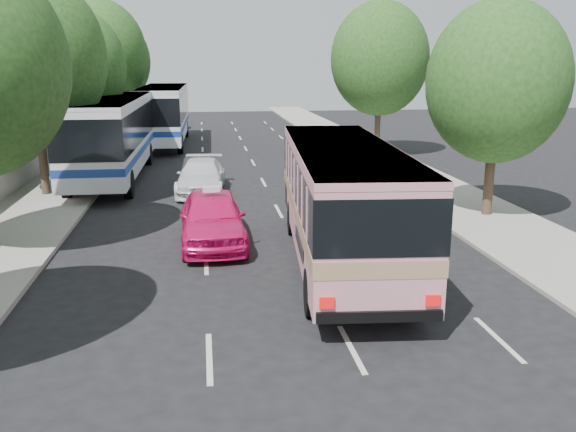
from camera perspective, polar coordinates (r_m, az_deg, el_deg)
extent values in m
plane|color=black|center=(14.46, 0.14, -9.06)|extent=(120.00, 120.00, 0.00)
cube|color=#9E998E|center=(34.27, -19.07, 3.98)|extent=(4.00, 90.00, 0.15)
cube|color=#9E998E|center=(35.20, 9.29, 4.80)|extent=(4.00, 90.00, 0.12)
cube|color=#9E998E|center=(34.54, -22.12, 5.17)|extent=(0.30, 90.00, 1.50)
cylinder|color=#38281E|center=(28.25, -21.99, 5.44)|extent=(0.36, 0.36, 3.80)
ellipsoid|color=#1F4117|center=(27.99, -22.77, 13.54)|extent=(6.00, 6.00, 6.90)
sphere|color=#1F4117|center=(27.64, -22.34, 16.08)|extent=(3.90, 3.90, 3.90)
cylinder|color=#38281E|center=(36.00, -18.86, 7.15)|extent=(0.36, 0.36, 3.50)
ellipsoid|color=#1F4117|center=(35.79, -19.34, 13.00)|extent=(5.52, 5.52, 6.35)
sphere|color=#1F4117|center=(35.43, -18.93, 14.82)|extent=(3.59, 3.59, 3.59)
cylinder|color=#38281E|center=(43.81, -16.87, 8.76)|extent=(0.36, 0.36, 3.99)
ellipsoid|color=#1F4117|center=(43.66, -17.28, 14.25)|extent=(6.30, 6.30, 7.24)
sphere|color=#1F4117|center=(43.33, -16.92, 15.95)|extent=(4.09, 4.09, 4.09)
cylinder|color=#38281E|center=(51.74, -15.78, 9.44)|extent=(0.36, 0.36, 3.72)
ellipsoid|color=#1F4117|center=(51.60, -16.08, 13.77)|extent=(5.88, 5.88, 6.76)
sphere|color=#1F4117|center=(51.27, -15.76, 15.11)|extent=(3.82, 3.82, 3.82)
cylinder|color=#38281E|center=(24.00, 18.33, 3.67)|extent=(0.36, 0.36, 3.23)
ellipsoid|color=#1F4117|center=(23.66, 18.98, 11.78)|extent=(5.10, 5.10, 5.87)
sphere|color=#1F4117|center=(23.57, 20.42, 14.15)|extent=(3.32, 3.31, 3.31)
cylinder|color=#38281E|center=(38.90, 8.37, 8.45)|extent=(0.36, 0.36, 3.80)
ellipsoid|color=#1F4117|center=(38.71, 8.59, 14.35)|extent=(6.00, 6.00, 6.90)
sphere|color=#1F4117|center=(38.56, 9.38, 16.11)|extent=(3.90, 3.90, 3.90)
cube|color=#D18794|center=(17.37, 5.12, 1.86)|extent=(3.59, 11.01, 2.90)
cube|color=#9E7A59|center=(17.44, 5.10, 0.78)|extent=(3.63, 11.03, 0.38)
cube|color=black|center=(17.26, 5.16, 3.58)|extent=(3.65, 11.04, 1.19)
cube|color=#D18794|center=(17.13, 5.22, 6.32)|extent=(3.62, 11.03, 0.17)
cylinder|color=black|center=(20.72, 0.45, -0.17)|extent=(0.42, 1.15, 1.13)
cylinder|color=black|center=(21.01, 7.01, -0.08)|extent=(0.42, 1.15, 1.13)
cylinder|color=black|center=(14.14, 2.28, -7.16)|extent=(0.42, 1.15, 1.13)
cylinder|color=black|center=(14.56, 11.81, -6.82)|extent=(0.42, 1.15, 1.13)
imported|color=#E51368|center=(19.65, -7.09, -0.20)|extent=(2.13, 5.07, 1.72)
imported|color=silver|center=(27.61, -8.13, 3.67)|extent=(2.38, 5.12, 1.45)
cube|color=silver|center=(31.61, -16.13, 7.49)|extent=(3.01, 13.39, 3.39)
cube|color=black|center=(31.57, -16.18, 8.24)|extent=(3.06, 13.42, 1.67)
cube|color=navy|center=(31.72, -16.03, 5.95)|extent=(3.05, 13.41, 0.33)
cube|color=silver|center=(31.48, -16.34, 10.41)|extent=(3.03, 13.41, 0.16)
cylinder|color=black|center=(36.17, -16.96, 5.50)|extent=(0.37, 1.23, 1.22)
cylinder|color=black|center=(35.83, -12.94, 5.68)|extent=(0.37, 1.23, 1.22)
cylinder|color=black|center=(27.56, -19.92, 2.70)|extent=(0.37, 1.23, 1.22)
cylinder|color=black|center=(27.11, -14.68, 2.91)|extent=(0.37, 1.23, 1.22)
cube|color=white|center=(44.37, -11.53, 9.58)|extent=(3.10, 13.54, 3.43)
cube|color=black|center=(44.33, -11.56, 10.12)|extent=(3.15, 13.57, 1.69)
cube|color=navy|center=(44.44, -11.48, 8.46)|extent=(3.14, 13.56, 0.34)
cube|color=white|center=(44.27, -11.64, 11.69)|extent=(3.12, 13.56, 0.16)
cylinder|color=black|center=(48.87, -12.58, 7.91)|extent=(0.38, 1.24, 1.24)
cylinder|color=black|center=(48.69, -9.54, 8.03)|extent=(0.38, 1.24, 1.24)
cylinder|color=black|center=(39.99, -13.75, 6.50)|extent=(0.38, 1.24, 1.24)
cylinder|color=black|center=(39.77, -10.05, 6.65)|extent=(0.38, 1.24, 1.24)
cube|color=silver|center=(19.44, -7.18, 2.51)|extent=(0.55, 0.19, 0.18)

